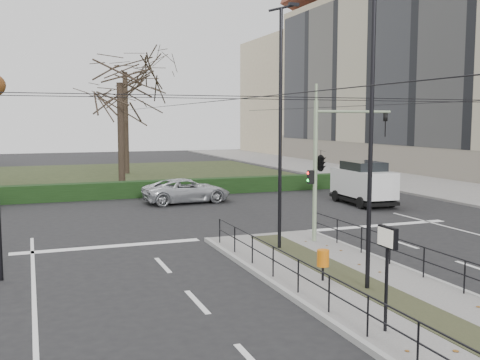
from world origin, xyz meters
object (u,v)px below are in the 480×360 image
object	(u,v)px
streetlamp_median_near	(372,131)
parked_car_fourth	(187,191)
bare_tree_center	(125,79)
white_van	(363,182)
bare_tree_near	(120,91)
streetlamp_median_far	(281,126)
info_panel	(387,249)
traffic_light	(323,160)
litter_bin	(323,259)

from	to	relation	value
streetlamp_median_near	parked_car_fourth	xyz separation A→B (m)	(-0.14, 18.30, -3.77)
parked_car_fourth	bare_tree_center	distance (m)	19.73
parked_car_fourth	white_van	world-z (taller)	white_van
bare_tree_near	streetlamp_median_far	bearing A→B (deg)	-81.66
info_panel	streetlamp_median_far	xyz separation A→B (m)	(1.20, 8.12, 2.58)
traffic_light	streetlamp_median_near	bearing A→B (deg)	-107.18
traffic_light	info_panel	world-z (taller)	traffic_light
info_panel	white_van	size ratio (longest dim) A/B	0.50
streetlamp_median_far	parked_car_fourth	size ratio (longest dim) A/B	1.73
info_panel	streetlamp_median_far	world-z (taller)	streetlamp_median_far
streetlamp_median_near	info_panel	bearing A→B (deg)	-116.70
streetlamp_median_far	info_panel	bearing A→B (deg)	-98.39
streetlamp_median_near	streetlamp_median_far	xyz separation A→B (m)	(-0.21, 5.31, 0.08)
info_panel	white_van	bearing A→B (deg)	58.44
streetlamp_median_near	parked_car_fourth	distance (m)	18.69
traffic_light	parked_car_fourth	size ratio (longest dim) A/B	1.07
traffic_light	bare_tree_center	size ratio (longest dim) A/B	0.46
bare_tree_center	bare_tree_near	xyz separation A→B (m)	(-2.36, -12.51, -1.62)
traffic_light	bare_tree_center	xyz separation A→B (m)	(-2.44, 30.57, 4.98)
traffic_light	parked_car_fourth	distance (m)	12.76
traffic_light	bare_tree_near	bearing A→B (deg)	104.87
litter_bin	bare_tree_near	distance (m)	23.73
streetlamp_median_near	bare_tree_near	size ratio (longest dim) A/B	0.91
bare_tree_near	traffic_light	bearing A→B (deg)	-75.13
info_panel	bare_tree_center	world-z (taller)	bare_tree_center
bare_tree_center	bare_tree_near	bearing A→B (deg)	-100.68
streetlamp_median_near	litter_bin	bearing A→B (deg)	124.70
litter_bin	white_van	world-z (taller)	white_van
litter_bin	streetlamp_median_near	distance (m)	3.93
parked_car_fourth	white_van	distance (m)	10.06
parked_car_fourth	bare_tree_center	size ratio (longest dim) A/B	0.43
info_panel	white_van	world-z (taller)	info_panel
parked_car_fourth	bare_tree_near	xyz separation A→B (m)	(-2.82, 5.72, 5.91)
streetlamp_median_near	white_van	distance (m)	17.08
streetlamp_median_near	bare_tree_center	distance (m)	36.73
bare_tree_center	litter_bin	bearing A→B (deg)	-90.30
streetlamp_median_far	white_van	xyz separation A→B (m)	(9.21, 8.84, -3.29)
info_panel	streetlamp_median_near	bearing A→B (deg)	63.30
traffic_light	bare_tree_center	world-z (taller)	bare_tree_center
litter_bin	parked_car_fourth	world-z (taller)	parked_car_fourth
info_panel	white_van	xyz separation A→B (m)	(10.41, 16.95, -0.70)
streetlamp_median_far	parked_car_fourth	world-z (taller)	streetlamp_median_far
streetlamp_median_far	bare_tree_center	size ratio (longest dim) A/B	0.74
traffic_light	bare_tree_center	bearing A→B (deg)	94.56
streetlamp_median_near	white_van	size ratio (longest dim) A/B	1.83
white_van	bare_tree_near	bearing A→B (deg)	140.45
traffic_light	streetlamp_median_near	xyz separation A→B (m)	(-1.84, -5.96, 1.22)
streetlamp_median_near	streetlamp_median_far	distance (m)	5.32
streetlamp_median_near	streetlamp_median_far	world-z (taller)	streetlamp_median_far
bare_tree_center	bare_tree_near	distance (m)	12.83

